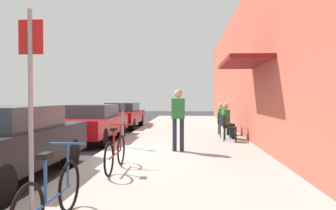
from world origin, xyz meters
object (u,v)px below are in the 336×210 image
Objects in this scene: cafe_chair_1 at (225,124)px; cafe_chair_2 at (222,122)px; parked_car_2 at (122,115)px; pedestrian_standing at (178,115)px; cafe_chair_0 at (228,126)px; seated_patron_2 at (223,117)px; parked_car_0 at (3,142)px; parking_meter at (123,121)px; street_sign at (31,94)px; bicycle_1 at (116,152)px; parked_car_1 at (92,122)px; seated_patron_1 at (227,119)px; bicycle_0 at (52,196)px.

cafe_chair_1 is 1.24m from cafe_chair_2.
parked_car_2 is 2.59× the size of pedestrian_standing.
seated_patron_2 reaches higher than cafe_chair_0.
parked_car_0 is 3.86m from parking_meter.
seated_patron_2 is at bearing 87.30° from cafe_chair_1.
cafe_chair_0 is at bearing 63.87° from street_sign.
parked_car_2 is at bearing 101.40° from bicycle_1.
pedestrian_standing is at bearing -119.62° from cafe_chair_1.
parked_car_2 is at bearing 143.47° from seated_patron_2.
cafe_chair_0 is 1.00× the size of cafe_chair_2.
parking_meter reaches higher than bicycle_1.
parked_car_0 is at bearing 129.86° from street_sign.
street_sign is 5.05m from pedestrian_standing.
parked_car_1 is at bearing 129.37° from parking_meter.
seated_patron_1 is (0.06, 0.02, 0.19)m from cafe_chair_1.
cafe_chair_1 is (3.36, 7.58, -1.02)m from street_sign.
parking_meter is 5.83m from bicycle_0.
parked_car_2 is 3.41× the size of seated_patron_1.
parked_car_2 is at bearing 90.00° from parked_car_0.
parked_car_2 is 6.13m from seated_patron_2.
cafe_chair_1 is at bearing 4.27° from parked_car_1.
cafe_chair_1 is (4.86, -4.87, -0.08)m from parked_car_2.
parking_meter reaches higher than seated_patron_1.
parked_car_0 reaches higher than cafe_chair_0.
street_sign reaches higher than bicycle_1.
pedestrian_standing is (1.68, -0.61, 0.23)m from parking_meter.
bicycle_1 is at bearing -118.51° from cafe_chair_1.
cafe_chair_0 is at bearing 57.74° from bicycle_1.
seated_patron_1 and seated_patron_2 have the same top height.
cafe_chair_2 is (3.31, 3.49, -0.26)m from parking_meter.
parked_car_0 is 1.00× the size of parked_car_1.
cafe_chair_2 is at bearing 92.77° from seated_patron_1.
street_sign reaches higher than parked_car_0.
parked_car_0 is 5.42m from parked_car_1.
seated_patron_1 is 0.76× the size of pedestrian_standing.
street_sign is 1.52× the size of bicycle_0.
seated_patron_2 is (-0.00, 1.21, 0.00)m from seated_patron_1.
cafe_chair_1 is 0.20m from seated_patron_1.
parked_car_0 is 2.50m from street_sign.
pedestrian_standing reaches higher than bicycle_0.
bicycle_1 is at bearing -117.12° from pedestrian_standing.
cafe_chair_1 is (4.86, 5.78, -0.12)m from parked_car_0.
parking_meter is 5.38m from street_sign.
bicycle_0 is at bearing -111.50° from cafe_chair_0.
bicycle_0 reaches higher than cafe_chair_2.
bicycle_0 is 1.97× the size of cafe_chair_0.
seated_patron_1 reaches higher than parked_car_1.
parked_car_1 reaches higher than cafe_chair_1.
bicycle_0 is 8.55m from cafe_chair_1.
street_sign is (1.50, -1.80, 0.89)m from parked_car_0.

